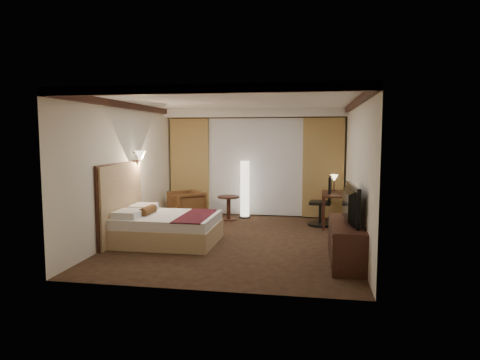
% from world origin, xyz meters
% --- Properties ---
extents(floor, '(4.50, 5.50, 0.01)m').
position_xyz_m(floor, '(0.00, 0.00, 0.00)').
color(floor, black).
rests_on(floor, ground).
extents(ceiling, '(4.50, 5.50, 0.01)m').
position_xyz_m(ceiling, '(0.00, 0.00, 2.70)').
color(ceiling, white).
rests_on(ceiling, back_wall).
extents(back_wall, '(4.50, 0.02, 2.70)m').
position_xyz_m(back_wall, '(0.00, 2.75, 1.35)').
color(back_wall, beige).
rests_on(back_wall, floor).
extents(left_wall, '(0.02, 5.50, 2.70)m').
position_xyz_m(left_wall, '(-2.25, 0.00, 1.35)').
color(left_wall, beige).
rests_on(left_wall, floor).
extents(right_wall, '(0.02, 5.50, 2.70)m').
position_xyz_m(right_wall, '(2.25, 0.00, 1.35)').
color(right_wall, beige).
rests_on(right_wall, floor).
extents(crown_molding, '(4.50, 5.50, 0.12)m').
position_xyz_m(crown_molding, '(0.00, 0.00, 2.64)').
color(crown_molding, black).
rests_on(crown_molding, ceiling).
extents(soffit, '(4.50, 0.50, 0.20)m').
position_xyz_m(soffit, '(0.00, 2.50, 2.60)').
color(soffit, white).
rests_on(soffit, ceiling).
extents(curtain_sheer, '(2.48, 0.04, 2.45)m').
position_xyz_m(curtain_sheer, '(0.00, 2.67, 1.25)').
color(curtain_sheer, silver).
rests_on(curtain_sheer, back_wall).
extents(curtain_left_drape, '(1.00, 0.14, 2.45)m').
position_xyz_m(curtain_left_drape, '(-1.70, 2.61, 1.25)').
color(curtain_left_drape, '#A67E4C').
rests_on(curtain_left_drape, back_wall).
extents(curtain_right_drape, '(1.00, 0.14, 2.45)m').
position_xyz_m(curtain_right_drape, '(1.70, 2.61, 1.25)').
color(curtain_right_drape, '#A67E4C').
rests_on(curtain_right_drape, back_wall).
extents(wall_sconce, '(0.24, 0.24, 0.24)m').
position_xyz_m(wall_sconce, '(-2.09, 0.33, 1.62)').
color(wall_sconce, white).
rests_on(wall_sconce, left_wall).
extents(bed, '(1.86, 1.45, 0.54)m').
position_xyz_m(bed, '(-1.26, -0.39, 0.27)').
color(bed, white).
rests_on(bed, floor).
extents(headboard, '(0.12, 1.75, 1.50)m').
position_xyz_m(headboard, '(-2.20, -0.39, 0.75)').
color(headboard, tan).
rests_on(headboard, floor).
extents(armchair, '(1.01, 1.02, 0.77)m').
position_xyz_m(armchair, '(-1.58, 1.86, 0.38)').
color(armchair, '#543319').
rests_on(armchair, floor).
extents(side_table, '(0.53, 0.53, 0.59)m').
position_xyz_m(side_table, '(-0.55, 1.97, 0.29)').
color(side_table, black).
rests_on(side_table, floor).
extents(floor_lamp, '(0.30, 0.30, 1.43)m').
position_xyz_m(floor_lamp, '(-0.21, 2.33, 0.71)').
color(floor_lamp, white).
rests_on(floor_lamp, floor).
extents(desk, '(0.55, 1.12, 0.75)m').
position_xyz_m(desk, '(1.95, 1.73, 0.38)').
color(desk, black).
rests_on(desk, floor).
extents(desk_lamp, '(0.18, 0.18, 0.34)m').
position_xyz_m(desk_lamp, '(1.95, 2.14, 0.92)').
color(desk_lamp, '#FFD899').
rests_on(desk_lamp, desk).
extents(office_chair, '(0.60, 0.60, 1.14)m').
position_xyz_m(office_chair, '(1.63, 1.68, 0.57)').
color(office_chair, black).
rests_on(office_chair, floor).
extents(dresser, '(0.50, 1.68, 0.65)m').
position_xyz_m(dresser, '(2.00, -1.12, 0.33)').
color(dresser, black).
rests_on(dresser, floor).
extents(television, '(0.74, 1.20, 0.15)m').
position_xyz_m(television, '(1.97, -1.12, 0.99)').
color(television, black).
rests_on(television, dresser).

